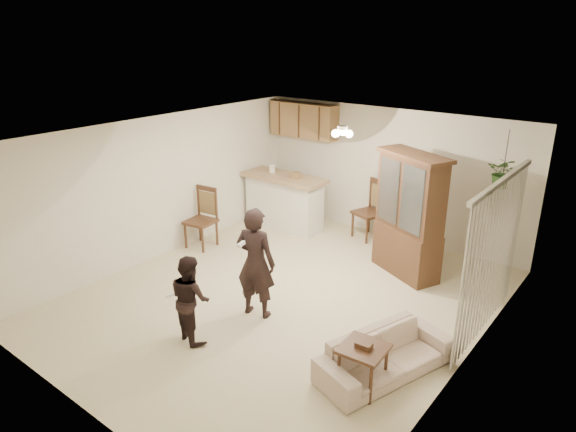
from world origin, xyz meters
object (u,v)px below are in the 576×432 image
Objects in this scene: sofa at (386,347)px; side_table at (363,367)px; adult at (255,257)px; chair_hutch_right at (389,241)px; china_hutch at (409,216)px; chair_bar at (201,231)px; child at (190,293)px; chair_hutch_left at (368,222)px.

sofa is 3.10× the size of side_table.
chair_hutch_right is (0.59, 2.91, -0.59)m from adult.
sofa is 2.87m from china_hutch.
chair_bar reaches higher than chair_hutch_right.
adult is 2.76m from china_hutch.
child is at bearing 61.44° from adult.
chair_hutch_right reaches higher than side_table.
chair_bar is 0.98× the size of chair_hutch_left.
side_table is at bearing 79.26° from chair_hutch_right.
sofa is at bearing 83.11° from chair_hutch_right.
chair_hutch_right is (3.00, 1.73, -0.01)m from chair_bar.
chair_hutch_left is 1.04× the size of chair_hutch_right.
side_table is at bearing 153.24° from adult.
china_hutch is at bearing -96.35° from child.
child is at bearing 129.34° from sofa.
sofa is 1.63× the size of chair_hutch_left.
chair_bar is (-2.41, 1.18, -0.58)m from adult.
child is 2.37m from side_table.
side_table is at bearing -27.08° from chair_bar.
sofa is 1.66× the size of chair_bar.
china_hutch reaches higher than chair_hutch_right.
side_table is (2.29, 0.50, -0.39)m from child.
sofa is at bearing -38.35° from chair_hutch_left.
chair_bar reaches higher than sofa.
china_hutch is 3.82m from chair_bar.
child is 2.23× the size of side_table.
adult is 2.98× the size of side_table.
chair_bar is (-2.15, 2.17, -0.36)m from child.
adult is (-2.10, 0.08, 0.53)m from sofa.
adult is 1.04m from child.
child reaches higher than chair_hutch_right.
sofa is 1.04× the size of adult.
adult reaches higher than chair_hutch_left.
china_hutch is (1.36, 3.51, 0.34)m from child.
adult reaches higher than chair_hutch_right.
chair_hutch_left is (-1.26, 0.96, -0.69)m from china_hutch.
sofa is 0.42m from side_table.
side_table is (2.02, -0.48, -0.62)m from adult.
side_table is (0.93, -3.01, -0.73)m from china_hutch.
china_hutch is (-1.00, 2.61, 0.65)m from sofa.
side_table is 4.53m from chair_hutch_left.
chair_hutch_left reaches higher than side_table.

